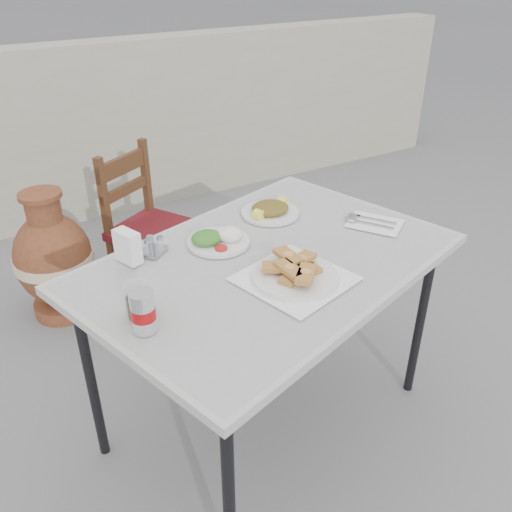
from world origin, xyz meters
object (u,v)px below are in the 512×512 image
soda_can (143,311)px  condiment_caddy (153,247)px  salad_chopped_plate (270,210)px  cafe_table (268,271)px  napkin_holder (128,247)px  cola_glass (138,302)px  chair (148,227)px  pide_plate (295,271)px  salad_rice_plate (218,238)px  terracotta_urn (54,260)px

soda_can → condiment_caddy: (0.18, 0.41, -0.04)m
condiment_caddy → salad_chopped_plate: bearing=6.3°
cafe_table → napkin_holder: 0.50m
napkin_holder → condiment_caddy: 0.10m
cafe_table → salad_chopped_plate: (0.19, 0.30, 0.08)m
soda_can → cola_glass: bearing=83.0°
cafe_table → condiment_caddy: size_ratio=12.64×
cola_glass → chair: size_ratio=0.13×
pide_plate → napkin_holder: (-0.44, 0.39, 0.03)m
pide_plate → salad_rice_plate: 0.36m
salad_rice_plate → pide_plate: bearing=-72.2°
salad_rice_plate → salad_chopped_plate: 0.32m
napkin_holder → condiment_caddy: (0.09, 0.01, -0.04)m
cola_glass → terracotta_urn: cola_glass is taller
condiment_caddy → terracotta_urn: bearing=102.7°
salad_rice_plate → terracotta_urn: bearing=113.5°
soda_can → salad_chopped_plate: bearing=33.4°
chair → cafe_table: bearing=-116.3°
salad_chopped_plate → pide_plate: bearing=-112.0°
salad_chopped_plate → chair: 0.93m
salad_chopped_plate → salad_rice_plate: bearing=-158.9°
terracotta_urn → salad_rice_plate: bearing=-66.5°
cola_glass → condiment_caddy: size_ratio=0.92×
salad_rice_plate → terracotta_urn: size_ratio=0.33×
pide_plate → salad_rice_plate: pide_plate is taller
soda_can → terracotta_urn: size_ratio=0.18×
cafe_table → cola_glass: bearing=-169.1°
condiment_caddy → chair: size_ratio=0.14×
salad_chopped_plate → cola_glass: size_ratio=2.16×
soda_can → terracotta_urn: bearing=91.6°
chair → pide_plate: bearing=-116.7°
salad_rice_plate → condiment_caddy: size_ratio=1.96×
soda_can → napkin_holder: size_ratio=1.11×
cafe_table → salad_chopped_plate: bearing=57.5°
cafe_table → salad_rice_plate: size_ratio=6.46×
salad_rice_plate → napkin_holder: size_ratio=2.00×
terracotta_urn → pide_plate: bearing=-67.9°
soda_can → terracotta_urn: (-0.04, 1.39, -0.53)m
napkin_holder → soda_can: bearing=-122.7°
condiment_caddy → chair: 0.98m
napkin_holder → salad_chopped_plate: bearing=-13.5°
salad_rice_plate → condiment_caddy: 0.24m
condiment_caddy → terracotta_urn: condiment_caddy is taller
condiment_caddy → terracotta_urn: (-0.22, 0.98, -0.49)m
salad_chopped_plate → napkin_holder: (-0.62, -0.07, 0.04)m
pide_plate → soda_can: (-0.53, -0.01, 0.03)m
pide_plate → salad_chopped_plate: size_ratio=1.69×
condiment_caddy → napkin_holder: bearing=-171.3°
napkin_holder → cafe_table: bearing=-47.5°
cafe_table → chair: bearing=93.8°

